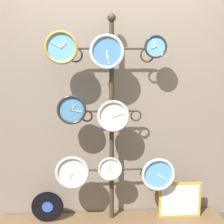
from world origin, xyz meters
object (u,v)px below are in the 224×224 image
Objects in this scene: clock_top_left at (61,48)px; clock_middle_center at (113,116)px; clock_bottom_center at (110,169)px; clock_bottom_right at (158,174)px; clock_middle_left at (72,110)px; clock_bottom_left at (72,172)px; clock_top_right at (156,47)px; display_stand at (112,148)px; vinyl_record at (48,207)px; picture_frame at (180,200)px; clock_top_center at (107,52)px.

clock_top_left reaches higher than clock_middle_center.
clock_top_left is at bearing -177.50° from clock_middle_center.
clock_bottom_center is 0.70× the size of clock_bottom_right.
clock_middle_left is 0.85× the size of clock_bottom_left.
clock_bottom_left is (-0.77, -0.05, -1.15)m from clock_top_right.
vinyl_record is (-0.63, -0.04, -0.57)m from display_stand.
clock_middle_left is at bearing -178.54° from clock_top_right.
picture_frame is at bearing -3.40° from display_stand.
clock_bottom_left reaches higher than picture_frame.
clock_top_right is at bearing 1.46° from clock_middle_left.
vinyl_record is (-0.60, 0.06, -0.39)m from clock_bottom_center.
clock_bottom_center is at bearing -179.60° from clock_bottom_right.
clock_middle_center is (0.01, -0.10, 0.33)m from display_stand.
clock_bottom_left is 1.11m from picture_frame.
clock_top_center reaches higher than clock_bottom_left.
clock_bottom_right is (0.49, -0.00, -1.15)m from clock_top_center.
clock_bottom_left is 0.97× the size of clock_bottom_right.
clock_top_center is 1.00× the size of vinyl_record.
vinyl_record is 1.31m from picture_frame.
display_stand is 0.55m from clock_middle_left.
clock_top_left is 0.84m from clock_top_right.
display_stand is at bearing 95.17° from clock_middle_center.
clock_middle_left reaches higher than clock_bottom_center.
clock_bottom_right is 0.77× the size of picture_frame.
clock_bottom_left is 0.82m from clock_bottom_right.
clock_bottom_left is at bearing -175.75° from picture_frame.
vinyl_record is at bearing 174.76° from clock_bottom_center.
clock_bottom_center is at bearing -102.15° from display_stand.
clock_top_right is at bearing 2.84° from clock_top_center.
clock_top_left is 1.52m from vinyl_record.
clock_top_right is 0.77× the size of clock_middle_left.
clock_bottom_left is (-0.38, -0.02, -0.52)m from clock_middle_center.
display_stand is at bearing 13.94° from clock_middle_left.
clock_top_center is 1.15× the size of clock_middle_left.
display_stand is 0.85m from vinyl_record.
clock_bottom_center is at bearing 3.10° from clock_bottom_left.
display_stand is 0.44m from clock_bottom_left.
clock_top_right is 1.20m from clock_bottom_center.
clock_top_left is 1.48m from clock_bottom_right.
clock_bottom_right is (0.44, -0.10, -0.25)m from display_stand.
clock_bottom_left is 0.75× the size of picture_frame.
clock_top_left is at bearing -176.11° from picture_frame.
clock_top_center is 0.58m from clock_middle_center.
clock_middle_center reaches higher than picture_frame.
clock_bottom_left is at bearing -178.42° from clock_bottom_right.
clock_bottom_right is at bearing -12.29° from display_stand.
clock_top_left is at bearing -178.66° from clock_bottom_right.
clock_top_left is 1.08× the size of clock_middle_left.
display_stand reaches higher than clock_bottom_right.
clock_bottom_right is at bearing 0.11° from clock_middle_center.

